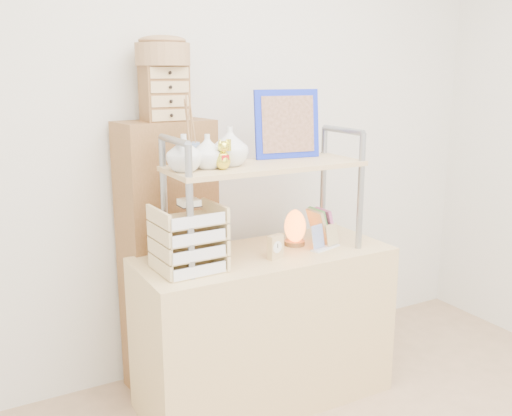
{
  "coord_description": "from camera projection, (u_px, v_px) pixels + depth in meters",
  "views": [
    {
      "loc": [
        -1.26,
        -1.0,
        1.57
      ],
      "look_at": [
        -0.05,
        1.2,
        0.97
      ],
      "focal_mm": 40.0,
      "sensor_mm": 36.0,
      "label": 1
    }
  ],
  "objects": [
    {
      "name": "room_shell",
      "position": [
        396.0,
        31.0,
        1.75
      ],
      "size": [
        3.42,
        3.41,
        2.61
      ],
      "color": "silver",
      "rests_on": "ground"
    },
    {
      "name": "desk_clock",
      "position": [
        276.0,
        247.0,
        2.56
      ],
      "size": [
        0.08,
        0.05,
        0.11
      ],
      "color": "tan",
      "rests_on": "desk"
    },
    {
      "name": "postcard_stand",
      "position": [
        325.0,
        241.0,
        2.72
      ],
      "size": [
        0.18,
        0.09,
        0.12
      ],
      "color": "white",
      "rests_on": "desk"
    },
    {
      "name": "drawer_chest",
      "position": [
        164.0,
        94.0,
        2.62
      ],
      "size": [
        0.2,
        0.16,
        0.25
      ],
      "color": "brown",
      "rests_on": "cabinet"
    },
    {
      "name": "cabinet",
      "position": [
        169.0,
        257.0,
        2.83
      ],
      "size": [
        0.48,
        0.29,
        1.35
      ],
      "primitive_type": "cube",
      "rotation": [
        0.0,
        0.0,
        0.13
      ],
      "color": "brown",
      "rests_on": "ground"
    },
    {
      "name": "hutch",
      "position": [
        244.0,
        159.0,
        2.51
      ],
      "size": [
        0.92,
        0.34,
        0.74
      ],
      "color": "gray",
      "rests_on": "desk"
    },
    {
      "name": "desk",
      "position": [
        265.0,
        327.0,
        2.74
      ],
      "size": [
        1.2,
        0.5,
        0.75
      ],
      "primitive_type": "cube",
      "color": "tan",
      "rests_on": "ground"
    },
    {
      "name": "letter_tray",
      "position": [
        190.0,
        242.0,
        2.39
      ],
      "size": [
        0.27,
        0.25,
        0.31
      ],
      "color": "#D8C182",
      "rests_on": "desk"
    },
    {
      "name": "woven_basket",
      "position": [
        163.0,
        54.0,
        2.59
      ],
      "size": [
        0.25,
        0.25,
        0.1
      ],
      "primitive_type": "cylinder",
      "color": "olive",
      "rests_on": "drawer_chest"
    },
    {
      "name": "salt_lamp",
      "position": [
        295.0,
        227.0,
        2.76
      ],
      "size": [
        0.12,
        0.11,
        0.18
      ],
      "color": "brown",
      "rests_on": "desk"
    }
  ]
}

